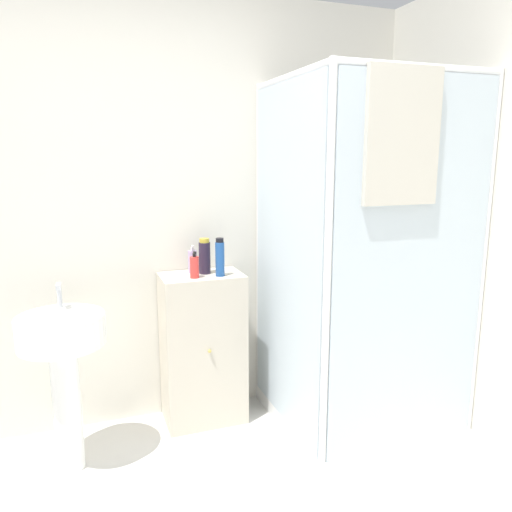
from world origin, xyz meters
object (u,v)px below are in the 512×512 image
object	(u,v)px
soap_dispenser	(194,267)
lotion_bottle_white	(192,261)
shampoo_bottle_blue	(220,258)
shampoo_bottle_tall_black	(205,257)
sink	(63,356)

from	to	relation	value
soap_dispenser	lotion_bottle_white	bearing A→B (deg)	81.99
shampoo_bottle_blue	shampoo_bottle_tall_black	bearing A→B (deg)	126.51
shampoo_bottle_blue	lotion_bottle_white	xyz separation A→B (m)	(-0.13, 0.14, -0.04)
sink	shampoo_bottle_tall_black	xyz separation A→B (m)	(0.80, 0.26, 0.40)
sink	shampoo_bottle_blue	bearing A→B (deg)	11.27
shampoo_bottle_tall_black	lotion_bottle_white	xyz separation A→B (m)	(-0.06, 0.05, -0.03)
sink	shampoo_bottle_blue	size ratio (longest dim) A/B	4.34
sink	soap_dispenser	xyz separation A→B (m)	(0.71, 0.18, 0.36)
sink	lotion_bottle_white	world-z (taller)	lotion_bottle_white
lotion_bottle_white	sink	bearing A→B (deg)	-157.13
sink	soap_dispenser	size ratio (longest dim) A/B	6.24
shampoo_bottle_blue	lotion_bottle_white	bearing A→B (deg)	133.20
shampoo_bottle_tall_black	shampoo_bottle_blue	distance (m)	0.11
shampoo_bottle_blue	sink	bearing A→B (deg)	-168.73
shampoo_bottle_tall_black	lotion_bottle_white	size ratio (longest dim) A/B	1.27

